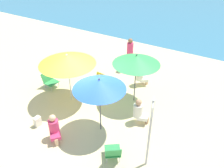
% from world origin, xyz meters
% --- Properties ---
extents(ground_plane, '(40.00, 40.00, 0.00)m').
position_xyz_m(ground_plane, '(0.00, 0.00, 0.00)').
color(ground_plane, beige).
extents(sea_water, '(40.00, 16.00, 0.01)m').
position_xyz_m(sea_water, '(0.00, 14.95, 0.00)').
color(sea_water, teal).
rests_on(sea_water, ground_plane).
extents(umbrella_yellow, '(2.11, 2.11, 1.99)m').
position_xyz_m(umbrella_yellow, '(-0.80, 0.22, 1.76)').
color(umbrella_yellow, silver).
rests_on(umbrella_yellow, ground_plane).
extents(umbrella_green, '(1.76, 1.76, 2.02)m').
position_xyz_m(umbrella_green, '(1.38, 1.46, 1.80)').
color(umbrella_green, '#4C4C51').
rests_on(umbrella_green, ground_plane).
extents(umbrella_blue, '(1.65, 1.65, 2.03)m').
position_xyz_m(umbrella_blue, '(1.16, -0.60, 1.81)').
color(umbrella_blue, '#4C4C51').
rests_on(umbrella_blue, ground_plane).
extents(beach_chair_a, '(0.54, 0.56, 0.63)m').
position_xyz_m(beach_chair_a, '(-0.33, 1.50, 0.31)').
color(beach_chair_a, gold).
rests_on(beach_chair_a, ground_plane).
extents(beach_chair_b, '(0.72, 0.75, 0.67)m').
position_xyz_m(beach_chair_b, '(2.17, -1.50, 0.34)').
color(beach_chair_b, '#33934C').
rests_on(beach_chair_b, ground_plane).
extents(beach_chair_c, '(0.59, 0.56, 0.66)m').
position_xyz_m(beach_chair_c, '(-2.18, 0.45, 0.35)').
color(beach_chair_c, '#33934C').
rests_on(beach_chair_c, ground_plane).
extents(person_a, '(0.54, 0.52, 0.94)m').
position_xyz_m(person_a, '(0.15, -1.73, 0.48)').
color(person_a, '#DB3866').
rests_on(person_a, ground_plane).
extents(person_b, '(0.30, 0.30, 1.61)m').
position_xyz_m(person_b, '(0.05, 3.61, 0.82)').
color(person_b, '#DB3866').
rests_on(person_b, ground_plane).
extents(person_c, '(0.57, 0.53, 0.95)m').
position_xyz_m(person_c, '(1.10, 2.62, 0.49)').
color(person_c, silver).
rests_on(person_c, ground_plane).
extents(person_d, '(0.55, 0.42, 0.97)m').
position_xyz_m(person_d, '(2.10, 0.38, 0.49)').
color(person_d, silver).
rests_on(person_d, ground_plane).
extents(warning_sign, '(0.17, 0.46, 2.29)m').
position_xyz_m(warning_sign, '(3.06, -1.13, 1.48)').
color(warning_sign, '#ADADB2').
rests_on(warning_sign, ground_plane).
extents(beach_bag, '(0.20, 0.26, 0.35)m').
position_xyz_m(beach_bag, '(-0.81, -1.58, 0.18)').
color(beach_bag, silver).
rests_on(beach_bag, ground_plane).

